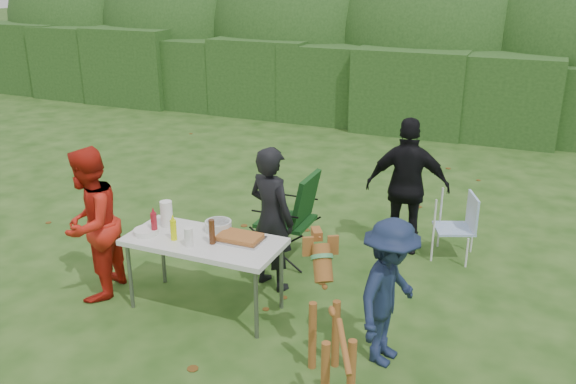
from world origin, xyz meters
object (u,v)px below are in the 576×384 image
at_px(person_black_puffy, 408,187).
at_px(camping_chair, 286,216).
at_px(lawn_chair, 454,226).
at_px(mustard_bottle, 173,230).
at_px(person_red_jacket, 90,224).
at_px(folding_table, 204,244).
at_px(person_cook, 271,219).
at_px(ketchup_bottle, 154,224).
at_px(paper_towel_roll, 166,214).
at_px(beer_bottle, 212,232).
at_px(dog, 332,330).
at_px(child, 389,293).

height_order(person_black_puffy, camping_chair, person_black_puffy).
xyz_separation_m(lawn_chair, mustard_bottle, (-2.29, -2.22, 0.46)).
height_order(person_red_jacket, mustard_bottle, person_red_jacket).
bearing_deg(folding_table, person_cook, 59.14).
distance_m(camping_chair, ketchup_bottle, 1.63).
distance_m(folding_table, camping_chair, 1.35).
xyz_separation_m(lawn_chair, paper_towel_roll, (-2.53, -1.97, 0.49)).
distance_m(person_red_jacket, beer_bottle, 1.31).
bearing_deg(paper_towel_roll, person_black_puffy, 43.63).
bearing_deg(folding_table, mustard_bottle, -155.27).
bearing_deg(ketchup_bottle, camping_chair, 60.92).
bearing_deg(person_cook, person_black_puffy, -109.18).
distance_m(dog, mustard_bottle, 1.89).
relative_size(dog, mustard_bottle, 5.60).
relative_size(person_cook, person_black_puffy, 0.94).
bearing_deg(folding_table, lawn_chair, 45.93).
height_order(child, mustard_bottle, child).
xyz_separation_m(person_cook, paper_towel_roll, (-0.90, -0.53, 0.11)).
relative_size(ketchup_bottle, beer_bottle, 0.92).
height_order(person_black_puffy, ketchup_bottle, person_black_puffy).
distance_m(camping_chair, beer_bottle, 1.42).
distance_m(folding_table, paper_towel_roll, 0.55).
bearing_deg(camping_chair, dog, 121.57).
relative_size(folding_table, ketchup_bottle, 6.82).
relative_size(folding_table, person_black_puffy, 0.93).
height_order(camping_chair, lawn_chair, camping_chair).
height_order(person_red_jacket, dog, person_red_jacket).
bearing_deg(ketchup_bottle, folding_table, 9.11).
xyz_separation_m(person_black_puffy, beer_bottle, (-1.37, -2.08, 0.05)).
bearing_deg(dog, camping_chair, 1.34).
height_order(lawn_chair, beer_bottle, beer_bottle).
xyz_separation_m(folding_table, camping_chair, (0.28, 1.32, -0.16)).
bearing_deg(paper_towel_roll, folding_table, -15.28).
relative_size(person_cook, person_red_jacket, 0.98).
bearing_deg(paper_towel_roll, beer_bottle, -16.85).
bearing_deg(beer_bottle, paper_towel_roll, 163.15).
xyz_separation_m(folding_table, person_red_jacket, (-1.17, -0.20, 0.09)).
relative_size(person_cook, dog, 1.36).
xyz_separation_m(ketchup_bottle, beer_bottle, (0.62, 0.03, 0.01)).
bearing_deg(person_red_jacket, ketchup_bottle, 87.75).
bearing_deg(lawn_chair, person_cook, 19.30).
relative_size(dog, lawn_chair, 1.46).
xyz_separation_m(person_cook, lawn_chair, (1.64, 1.44, -0.38)).
xyz_separation_m(child, ketchup_bottle, (-2.33, 0.06, 0.20)).
bearing_deg(beer_bottle, ketchup_bottle, -177.49).
bearing_deg(ketchup_bottle, person_red_jacket, -169.56).
bearing_deg(beer_bottle, lawn_chair, 48.43).
distance_m(lawn_chair, beer_bottle, 2.92).
xyz_separation_m(child, paper_towel_roll, (-2.33, 0.28, 0.22)).
xyz_separation_m(camping_chair, lawn_chair, (1.76, 0.79, -0.14)).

